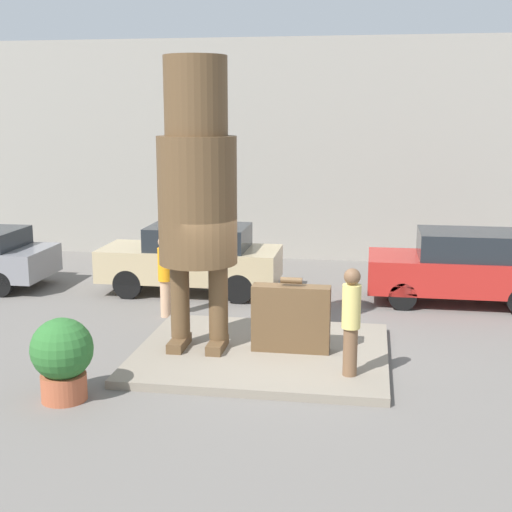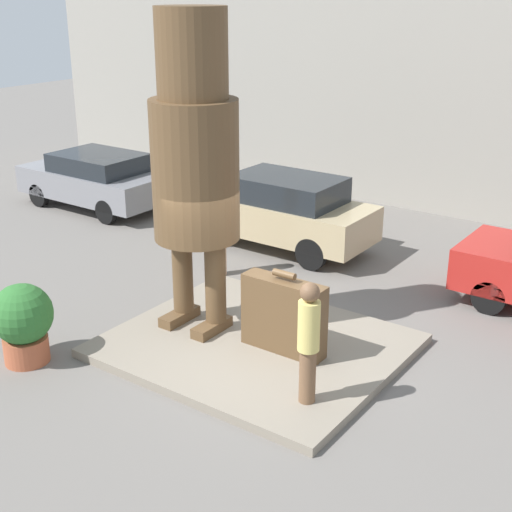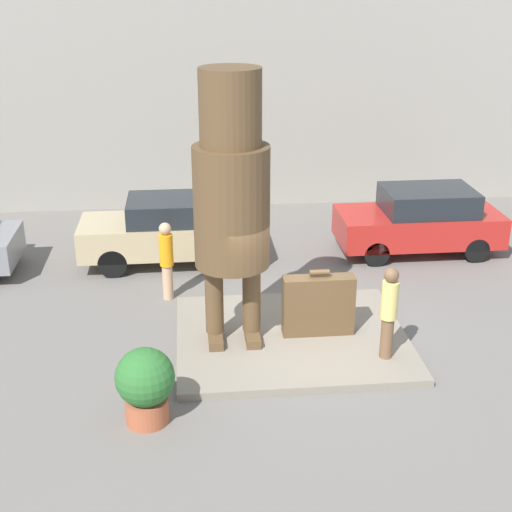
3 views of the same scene
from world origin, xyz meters
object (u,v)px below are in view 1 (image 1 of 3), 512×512
parked_car_tan (192,258)px  statue_figure (197,182)px  worker_hivis (165,273)px  giant_suitcase (291,318)px  tourist (351,317)px  planter_pot (62,356)px  parked_car_red (461,266)px

parked_car_tan → statue_figure: bearing=105.8°
statue_figure → worker_hivis: (-1.29, 2.22, -2.17)m
giant_suitcase → tourist: tourist is taller
tourist → giant_suitcase: bearing=136.0°
tourist → planter_pot: (-4.30, -1.38, -0.41)m
tourist → parked_car_red: size_ratio=0.44×
planter_pot → statue_figure: bearing=56.6°
parked_car_tan → parked_car_red: parked_car_red is taller
giant_suitcase → planter_pot: 4.03m
giant_suitcase → planter_pot: bearing=-143.0°
tourist → worker_hivis: 5.15m
tourist → parked_car_red: tourist is taller
statue_figure → tourist: bearing=-19.9°
tourist → planter_pot: tourist is taller
planter_pot → worker_hivis: size_ratio=0.73×
parked_car_red → planter_pot: (-6.63, -6.75, -0.16)m
parked_car_red → statue_figure: bearing=40.8°
parked_car_red → tourist: bearing=66.5°
planter_pot → worker_hivis: 4.60m
tourist → parked_car_red: bearing=66.5°
parked_car_tan → worker_hivis: bearing=88.0°
giant_suitcase → parked_car_tan: 5.12m
giant_suitcase → worker_hivis: 3.66m
parked_car_red → giant_suitcase: bearing=51.7°
parked_car_red → planter_pot: size_ratio=3.15×
statue_figure → parked_car_tan: 5.00m
statue_figure → giant_suitcase: statue_figure is taller
parked_car_tan → worker_hivis: size_ratio=2.42×
tourist → planter_pot: 4.53m
parked_car_tan → parked_car_red: size_ratio=1.05×
tourist → parked_car_red: (2.33, 5.37, -0.25)m
parked_car_tan → parked_car_red: bearing=-179.2°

